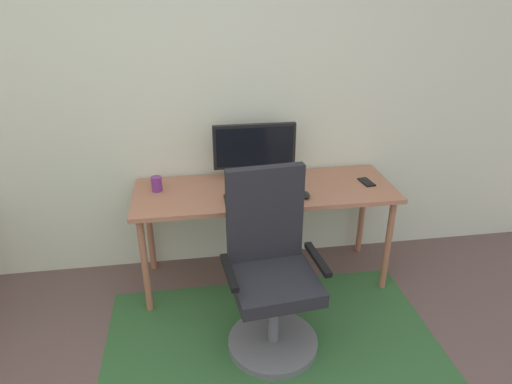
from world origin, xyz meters
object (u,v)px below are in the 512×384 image
(monitor, at_px, (255,148))
(office_chair, at_px, (271,280))
(keyboard, at_px, (258,198))
(coffee_cup, at_px, (157,184))
(computer_mouse, at_px, (305,195))
(cell_phone, at_px, (367,182))
(desk, at_px, (265,198))

(monitor, height_order, office_chair, monitor)
(keyboard, height_order, coffee_cup, coffee_cup)
(computer_mouse, height_order, cell_phone, computer_mouse)
(desk, distance_m, office_chair, 0.66)
(desk, relative_size, cell_phone, 12.34)
(coffee_cup, height_order, office_chair, office_chair)
(computer_mouse, xyz_separation_m, coffee_cup, (-0.94, 0.24, 0.03))
(computer_mouse, bearing_deg, office_chair, -123.30)
(monitor, height_order, cell_phone, monitor)
(keyboard, bearing_deg, office_chair, -90.24)
(monitor, bearing_deg, cell_phone, -12.41)
(computer_mouse, bearing_deg, monitor, 130.71)
(keyboard, distance_m, computer_mouse, 0.30)
(monitor, relative_size, coffee_cup, 5.71)
(office_chair, bearing_deg, coffee_cup, 126.51)
(monitor, relative_size, office_chair, 0.52)
(computer_mouse, bearing_deg, keyboard, 176.24)
(keyboard, bearing_deg, computer_mouse, -3.76)
(keyboard, distance_m, office_chair, 0.56)
(cell_phone, relative_size, office_chair, 0.13)
(coffee_cup, bearing_deg, monitor, 6.87)
(computer_mouse, xyz_separation_m, cell_phone, (0.47, 0.16, -0.01))
(monitor, xyz_separation_m, cell_phone, (0.75, -0.17, -0.23))
(coffee_cup, xyz_separation_m, cell_phone, (1.41, -0.09, -0.04))
(coffee_cup, bearing_deg, desk, -6.35)
(desk, height_order, computer_mouse, computer_mouse)
(keyboard, bearing_deg, monitor, 85.80)
(coffee_cup, distance_m, office_chair, 1.00)
(desk, bearing_deg, computer_mouse, -35.52)
(monitor, bearing_deg, office_chair, -91.78)
(desk, xyz_separation_m, office_chair, (-0.07, -0.62, -0.21))
(monitor, bearing_deg, desk, -73.29)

